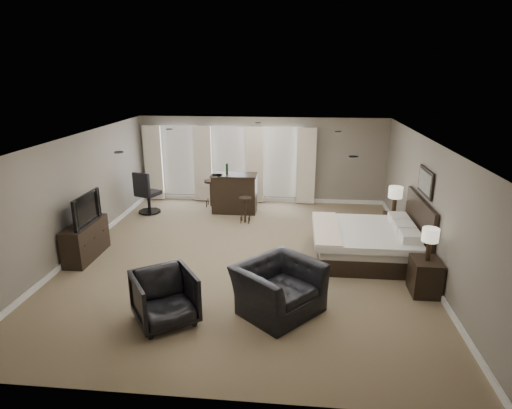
# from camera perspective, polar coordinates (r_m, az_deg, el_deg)

# --- Properties ---
(room) EXTENTS (7.60, 8.60, 2.64)m
(room) POSITION_cam_1_polar(r_m,az_deg,el_deg) (9.01, -1.52, 0.48)
(room) COLOR #77664B
(room) RESTS_ON ground
(window_bay) EXTENTS (5.25, 0.20, 2.30)m
(window_bay) POSITION_cam_1_polar(r_m,az_deg,el_deg) (13.12, -3.64, 5.47)
(window_bay) COLOR silver
(window_bay) RESTS_ON room
(bed) EXTENTS (2.18, 2.08, 1.39)m
(bed) POSITION_cam_1_polar(r_m,az_deg,el_deg) (9.47, 14.39, -3.10)
(bed) COLOR silver
(bed) RESTS_ON ground
(nightstand_near) EXTENTS (0.50, 0.61, 0.66)m
(nightstand_near) POSITION_cam_1_polar(r_m,az_deg,el_deg) (8.51, 21.60, -8.93)
(nightstand_near) COLOR black
(nightstand_near) RESTS_ON ground
(nightstand_far) EXTENTS (0.41, 0.51, 0.55)m
(nightstand_far) POSITION_cam_1_polar(r_m,az_deg,el_deg) (11.12, 17.71, -2.57)
(nightstand_far) COLOR black
(nightstand_far) RESTS_ON ground
(lamp_near) EXTENTS (0.30, 0.30, 0.61)m
(lamp_near) POSITION_cam_1_polar(r_m,az_deg,el_deg) (8.26, 22.09, -4.96)
(lamp_near) COLOR beige
(lamp_near) RESTS_ON nightstand_near
(lamp_far) EXTENTS (0.34, 0.34, 0.70)m
(lamp_far) POSITION_cam_1_polar(r_m,az_deg,el_deg) (10.93, 18.01, 0.50)
(lamp_far) COLOR beige
(lamp_far) RESTS_ON nightstand_far
(wall_art) EXTENTS (0.04, 0.96, 0.56)m
(wall_art) POSITION_cam_1_polar(r_m,az_deg,el_deg) (9.41, 21.63, 2.81)
(wall_art) COLOR slate
(wall_art) RESTS_ON room
(dresser) EXTENTS (0.44, 1.37, 0.80)m
(dresser) POSITION_cam_1_polar(r_m,az_deg,el_deg) (10.03, -21.73, -4.46)
(dresser) COLOR black
(dresser) RESTS_ON ground
(tv) EXTENTS (0.66, 1.14, 0.15)m
(tv) POSITION_cam_1_polar(r_m,az_deg,el_deg) (9.88, -22.04, -1.92)
(tv) COLOR black
(tv) RESTS_ON dresser
(armchair_near) EXTENTS (1.51, 1.55, 1.15)m
(armchair_near) POSITION_cam_1_polar(r_m,az_deg,el_deg) (7.29, 3.04, -10.05)
(armchair_near) COLOR black
(armchair_near) RESTS_ON ground
(armchair_far) EXTENTS (1.25, 1.24, 0.95)m
(armchair_far) POSITION_cam_1_polar(r_m,az_deg,el_deg) (7.18, -12.08, -11.79)
(armchair_far) COLOR black
(armchair_far) RESTS_ON ground
(bar_counter) EXTENTS (1.29, 0.67, 1.13)m
(bar_counter) POSITION_cam_1_polar(r_m,az_deg,el_deg) (12.25, -2.87, 1.53)
(bar_counter) COLOR black
(bar_counter) RESTS_ON ground
(bar_stool_left) EXTENTS (0.47, 0.47, 0.80)m
(bar_stool_left) POSITION_cam_1_polar(r_m,az_deg,el_deg) (12.87, -6.03, 1.49)
(bar_stool_left) COLOR black
(bar_stool_left) RESTS_ON ground
(bar_stool_right) EXTENTS (0.37, 0.37, 0.70)m
(bar_stool_right) POSITION_cam_1_polar(r_m,az_deg,el_deg) (11.45, -1.46, -0.72)
(bar_stool_right) COLOR black
(bar_stool_right) RESTS_ON ground
(desk_chair) EXTENTS (0.80, 0.80, 1.23)m
(desk_chair) POSITION_cam_1_polar(r_m,az_deg,el_deg) (12.54, -14.18, 1.62)
(desk_chair) COLOR black
(desk_chair) RESTS_ON ground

